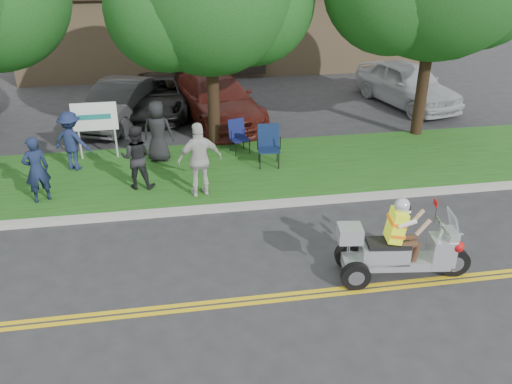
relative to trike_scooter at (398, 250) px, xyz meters
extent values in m
plane|color=#28282B|center=(-3.31, 0.21, -0.61)|extent=(120.00, 120.00, 0.00)
cube|color=gold|center=(-3.31, -0.37, -0.60)|extent=(60.00, 0.10, 0.01)
cube|color=gold|center=(-3.31, -0.21, -0.60)|extent=(60.00, 0.10, 0.01)
cube|color=#A8A89E|center=(-3.31, 3.26, -0.55)|extent=(60.00, 0.25, 0.12)
cube|color=#1F4813|center=(-3.31, 5.41, -0.55)|extent=(60.00, 4.00, 0.10)
cube|color=#9E7F5B|center=(-1.31, 19.21, 1.39)|extent=(18.00, 8.00, 4.00)
cylinder|color=#332114|center=(-2.81, 7.41, 1.49)|extent=(0.36, 0.36, 4.20)
sphere|color=#134515|center=(-1.61, 7.71, 3.59)|extent=(3.60, 3.60, 3.60)
sphere|color=#134515|center=(-4.01, 7.21, 3.52)|extent=(3.36, 3.36, 3.36)
cylinder|color=#332114|center=(3.69, 7.21, 1.77)|extent=(0.36, 0.36, 4.76)
cylinder|color=silver|center=(-6.71, 6.81, -0.06)|extent=(0.06, 0.06, 1.10)
cylinder|color=silver|center=(-5.71, 6.81, -0.06)|extent=(0.06, 0.06, 1.10)
cube|color=white|center=(-6.21, 6.81, 0.74)|extent=(1.25, 0.06, 0.80)
cylinder|color=black|center=(1.14, -0.15, -0.30)|extent=(0.62, 0.22, 0.60)
cylinder|color=black|center=(-0.90, -0.24, -0.32)|extent=(0.58, 0.22, 0.56)
cylinder|color=black|center=(-0.80, 0.47, -0.32)|extent=(0.58, 0.22, 0.56)
cube|color=silver|center=(0.04, 0.00, -0.26)|extent=(1.95, 0.71, 0.18)
cube|color=silver|center=(-0.25, 0.04, -0.05)|extent=(0.96, 0.58, 0.35)
cube|color=black|center=(-0.20, 0.03, 0.16)|extent=(0.85, 0.52, 0.10)
cube|color=silver|center=(0.84, -0.11, 0.00)|extent=(0.51, 0.54, 0.55)
cube|color=silver|center=(0.98, -0.13, 0.58)|extent=(0.25, 0.48, 0.49)
cube|color=silver|center=(-0.95, 0.13, 0.40)|extent=(0.50, 0.48, 0.30)
sphere|color=#B20C0F|center=(1.05, -0.28, 0.18)|extent=(0.22, 0.22, 0.22)
cube|color=#E0FE1A|center=(-0.09, 0.01, 0.56)|extent=(0.40, 0.44, 0.65)
sphere|color=silver|center=(-0.03, 0.01, 0.98)|extent=(0.29, 0.29, 0.29)
cylinder|color=black|center=(-1.78, 5.24, -0.26)|extent=(0.03, 0.03, 0.47)
cylinder|color=black|center=(-1.26, 5.19, -0.26)|extent=(0.03, 0.03, 0.47)
cylinder|color=black|center=(-1.72, 5.71, -0.26)|extent=(0.03, 0.03, 0.47)
cylinder|color=black|center=(-1.21, 5.66, -0.26)|extent=(0.03, 0.03, 0.47)
cube|color=#0D1C3F|center=(-1.49, 5.45, -0.02)|extent=(0.65, 0.60, 0.04)
cube|color=#0D1C3F|center=(-1.46, 5.71, 0.31)|extent=(0.61, 0.24, 0.64)
cylinder|color=black|center=(-2.31, 6.27, -0.30)|extent=(0.03, 0.03, 0.41)
cylinder|color=black|center=(-1.89, 6.40, -0.30)|extent=(0.03, 0.03, 0.41)
cylinder|color=black|center=(-2.43, 6.66, -0.30)|extent=(0.03, 0.03, 0.41)
cylinder|color=black|center=(-2.01, 6.79, -0.30)|extent=(0.03, 0.03, 0.41)
cube|color=#10164C|center=(-2.16, 6.53, -0.09)|extent=(0.62, 0.59, 0.04)
cube|color=#10164C|center=(-2.22, 6.74, 0.19)|extent=(0.53, 0.29, 0.55)
imported|color=#151F3C|center=(-7.38, 4.31, 0.33)|extent=(0.72, 0.61, 1.66)
imported|color=black|center=(-5.04, 4.68, 0.33)|extent=(0.90, 0.76, 1.66)
imported|color=beige|center=(-3.49, 3.99, 0.44)|extent=(1.17, 0.64, 1.89)
imported|color=#1A2449|center=(-6.81, 6.13, 0.32)|extent=(1.22, 1.00, 1.64)
imported|color=black|center=(-4.50, 6.35, 0.37)|extent=(0.97, 0.76, 1.75)
imported|color=#2B2B2E|center=(-5.77, 10.06, 0.11)|extent=(3.07, 4.60, 1.43)
imported|color=black|center=(-4.43, 11.00, 0.04)|extent=(2.64, 4.88, 1.30)
imported|color=#4C1711|center=(-2.51, 9.79, 0.17)|extent=(3.35, 5.70, 1.55)
imported|color=#AEB0B5|center=(4.69, 10.41, 0.19)|extent=(3.03, 5.02, 1.60)
camera|label=1|loc=(-4.14, -8.20, 5.70)|focal=38.00mm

